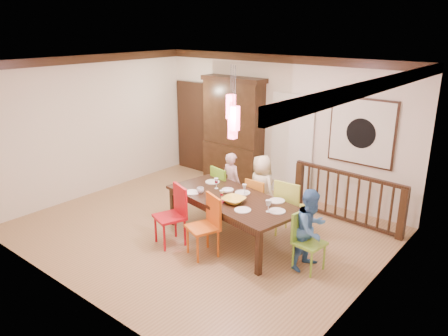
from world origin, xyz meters
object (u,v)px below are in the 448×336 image
Objects in this scene: dining_table at (232,202)px; chair_end_right at (310,238)px; china_hutch at (233,131)px; balustrade at (347,197)px; person_far_left at (232,183)px; chair_far_left at (226,186)px; person_end_right at (311,229)px; person_far_mid at (261,189)px.

dining_table is 2.83× the size of chair_end_right.
chair_end_right is at bearing 8.15° from dining_table.
balustrade is at bearing -6.78° from china_hutch.
chair_end_right is at bearing -35.06° from china_hutch.
person_far_left is at bearing -150.14° from balustrade.
chair_far_left reaches higher than dining_table.
balustrade is at bearing 17.05° from person_end_right.
balustrade reaches higher than chair_end_right.
person_far_mid reaches higher than balustrade.
dining_table is 1.16× the size of balustrade.
person_far_mid reaches higher than person_end_right.
dining_table is 0.90m from person_far_mid.
person_far_mid reaches higher than chair_far_left.
balustrade reaches higher than chair_far_left.
china_hutch is at bearing 138.25° from dining_table.
chair_far_left is 1.06× the size of chair_end_right.
chair_end_right is 0.41× the size of balustrade.
person_far_left is at bearing 74.22° from chair_end_right.
china_hutch is 1.91× the size of person_far_mid.
china_hutch reaches higher than chair_far_left.
person_end_right is at bearing -34.41° from china_hutch.
chair_end_right is 2.39m from person_far_left.
person_end_right reaches higher than chair_far_left.
balustrade is (1.96, 1.08, -0.04)m from chair_far_left.
chair_end_right is 0.71× the size of person_far_mid.
chair_far_left is 0.75× the size of person_far_mid.
china_hutch is at bearing -43.98° from person_far_left.
person_far_left is 0.68m from person_far_mid.
dining_table is at bearing -120.13° from balustrade.
person_end_right reaches higher than balustrade.
dining_table is 1.13m from person_far_left.
balustrade is 1.75× the size of person_end_right.
china_hutch is 1.11× the size of balustrade.
chair_end_right is at bearing -147.49° from person_end_right.
chair_far_left is at bearing 78.61° from person_far_left.
person_far_mid is at bearing -37.69° from china_hutch.
chair_end_right is 0.14m from person_end_right.
dining_table is 2.66× the size of chair_far_left.
dining_table is 1.04× the size of china_hutch.
chair_far_left is 2.24m from balustrade.
balustrade is at bearing -128.40° from person_far_mid.
person_far_left is at bearing 77.66° from person_end_right.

